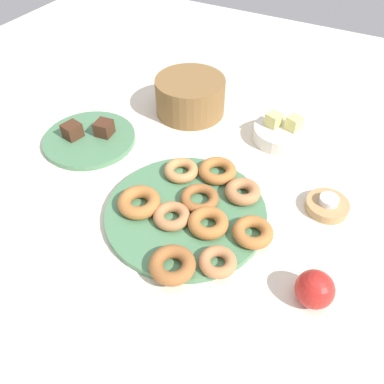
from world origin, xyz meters
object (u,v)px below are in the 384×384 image
Objects in this scene: tealight at (329,200)px; apple at (315,289)px; donut_5 at (181,170)px; cake_plate at (90,139)px; donut_0 at (139,202)px; donut_8 at (218,262)px; melon_chunk_left at (274,120)px; donut_3 at (217,171)px; donut_6 at (208,223)px; fruit_bowl at (281,134)px; donut_9 at (172,216)px; basket at (190,96)px; melon_chunk_right at (294,123)px; donut_2 at (172,265)px; brownie_far at (104,128)px; candle_holder at (327,206)px; donut_plate at (186,212)px; donut_4 at (253,231)px; brownie_near at (72,131)px; donut_1 at (200,198)px; donut_7 at (243,192)px.

apple is (0.03, -0.25, 0.01)m from tealight.
cake_plate is at bearing 177.21° from donut_5.
donut_0 is 1.29× the size of donut_8.
melon_chunk_left is at bearing 68.20° from donut_0.
donut_0 is at bearing -120.98° from donut_3.
donut_6 reaches higher than fruit_bowl.
donut_0 reaches higher than donut_9.
basket is (-0.32, 0.48, 0.02)m from donut_8.
apple is at bearing -24.83° from donut_5.
melon_chunk_right is at bearing 28.86° from cake_plate.
donut_2 is at bearing -94.63° from fruit_bowl.
donut_5 is 1.88× the size of brownie_far.
melon_chunk_left is at bearing 97.07° from donut_8.
apple reaches higher than tealight.
donut_9 is 0.33m from apple.
candle_holder is at bearing -54.15° from melon_chunk_right.
donut_5 is 0.31m from melon_chunk_left.
donut_5 is 0.34m from melon_chunk_right.
candle_holder is at bearing 42.11° from donut_6.
apple is at bearing -18.91° from brownie_far.
donut_5 is 0.42m from apple.
apple is (0.38, -0.18, 0.01)m from donut_5.
donut_2 is 0.49m from brownie_far.
donut_plate is at bearing 109.54° from donut_2.
brownie_near is at bearing 170.81° from donut_4.
donut_6 is 0.39m from fruit_bowl.
donut_9 is at bearing -19.07° from brownie_near.
candle_holder is (0.34, 0.07, -0.02)m from donut_5.
donut_0 reaches higher than fruit_bowl.
donut_2 reaches higher than candle_holder.
donut_plate is 0.32m from apple.
donut_6 is 0.08m from donut_9.
donut_4 is 2.40× the size of melon_chunk_right.
donut_9 reaches higher than donut_plate.
donut_1 reaches higher than candle_holder.
brownie_near is at bearing -127.15° from basket.
donut_6 is 1.97× the size of brownie_far.
fruit_bowl is at bearing -156.80° from melon_chunk_right.
donut_2 is 1.11× the size of donut_7.
donut_3 is 0.17m from donut_6.
brownie_near is 0.69m from tealight.
donut_4 is at bearing 72.48° from donut_8.
donut_3 is 1.11× the size of donut_7.
donut_3 reaches higher than tealight.
tealight is 1.22× the size of melon_chunk_right.
fruit_bowl is at bearing 99.96° from donut_4.
donut_0 is 0.31m from cake_plate.
basket is at bearing 123.77° from donut_8.
brownie_far is at bearing 170.24° from donut_5.
donut_7 is 2.31× the size of melon_chunk_left.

